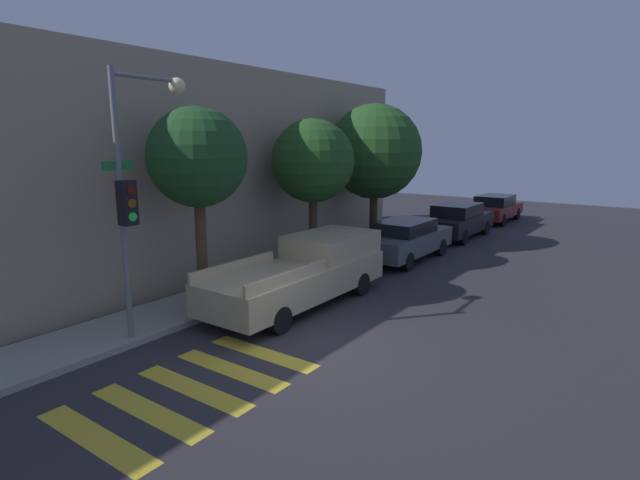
{
  "coord_description": "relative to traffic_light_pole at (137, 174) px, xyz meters",
  "views": [
    {
      "loc": [
        -7.85,
        -5.71,
        4.27
      ],
      "look_at": [
        3.07,
        2.1,
        1.6
      ],
      "focal_mm": 28.0,
      "sensor_mm": 36.0,
      "label": 1
    }
  ],
  "objects": [
    {
      "name": "ground_plane",
      "position": [
        1.64,
        -3.37,
        -3.61
      ],
      "size": [
        60.0,
        60.0,
        0.0
      ],
      "primitive_type": "plane",
      "color": "#2D2B30"
    },
    {
      "name": "sidewalk",
      "position": [
        1.64,
        0.8,
        -3.54
      ],
      "size": [
        26.0,
        1.94,
        0.14
      ],
      "primitive_type": "cube",
      "color": "gray",
      "rests_on": "ground"
    },
    {
      "name": "building_row",
      "position": [
        1.64,
        5.17,
        -0.32
      ],
      "size": [
        26.0,
        6.0,
        6.58
      ],
      "primitive_type": "cube",
      "color": "gray",
      "rests_on": "ground"
    },
    {
      "name": "crosswalk",
      "position": [
        -0.94,
        -2.57,
        -3.61
      ],
      "size": [
        4.1,
        2.6,
        0.0
      ],
      "color": "gold",
      "rests_on": "ground"
    },
    {
      "name": "traffic_light_pole",
      "position": [
        0.0,
        0.0,
        0.0
      ],
      "size": [
        2.1,
        0.56,
        5.71
      ],
      "color": "slate",
      "rests_on": "ground"
    },
    {
      "name": "pickup_truck",
      "position": [
        4.06,
        -1.27,
        -2.75
      ],
      "size": [
        5.71,
        1.98,
        1.71
      ],
      "color": "tan",
      "rests_on": "ground"
    },
    {
      "name": "sedan_near_corner",
      "position": [
        10.04,
        -1.27,
        -2.83
      ],
      "size": [
        4.6,
        1.79,
        1.47
      ],
      "color": "#4C5156",
      "rests_on": "ground"
    },
    {
      "name": "sedan_middle",
      "position": [
        15.32,
        -1.27,
        -2.81
      ],
      "size": [
        4.66,
        1.83,
        1.53
      ],
      "color": "black",
      "rests_on": "ground"
    },
    {
      "name": "sedan_far_end",
      "position": [
        20.92,
        -1.27,
        -2.86
      ],
      "size": [
        4.51,
        1.81,
        1.43
      ],
      "color": "maroon",
      "rests_on": "ground"
    },
    {
      "name": "tree_near_corner",
      "position": [
        2.1,
        0.56,
        0.24
      ],
      "size": [
        2.46,
        2.46,
        5.11
      ],
      "color": "#4C3823",
      "rests_on": "ground"
    },
    {
      "name": "tree_midblock",
      "position": [
        6.88,
        0.56,
        0.01
      ],
      "size": [
        2.69,
        2.69,
        4.99
      ],
      "color": "#42301E",
      "rests_on": "ground"
    },
    {
      "name": "tree_far_end",
      "position": [
        10.92,
        0.56,
        0.25
      ],
      "size": [
        3.64,
        3.64,
        5.69
      ],
      "color": "#42301E",
      "rests_on": "ground"
    }
  ]
}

